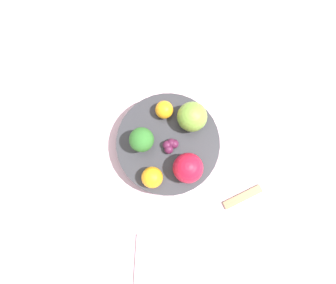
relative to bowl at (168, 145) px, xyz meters
name	(u,v)px	position (x,y,z in m)	size (l,w,h in m)	color
ground_plane	(168,148)	(0.00, 0.00, -0.04)	(6.00, 6.00, 0.00)	gray
table_surface	(168,147)	(0.00, 0.00, -0.03)	(1.20, 1.20, 0.02)	silver
bowl	(168,145)	(0.00, 0.00, 0.00)	(0.20, 0.20, 0.04)	#2D2D33
broccoli	(142,140)	(-0.01, 0.05, 0.06)	(0.05, 0.05, 0.06)	#99C17A
apple_red	(192,117)	(0.06, -0.03, 0.05)	(0.06, 0.06, 0.06)	olive
apple_green	(188,168)	(-0.04, -0.05, 0.05)	(0.06, 0.06, 0.06)	#B7142D
orange_front	(164,110)	(0.06, 0.02, 0.04)	(0.03, 0.03, 0.03)	orange
orange_back	(152,177)	(-0.07, 0.01, 0.04)	(0.04, 0.04, 0.04)	orange
grape_cluster	(170,145)	(-0.01, -0.01, 0.03)	(0.03, 0.03, 0.02)	#511938
napkin	(173,277)	(-0.24, -0.08, -0.02)	(0.18, 0.18, 0.01)	beige
spoon	(243,197)	(-0.06, -0.17, -0.02)	(0.07, 0.07, 0.01)	olive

